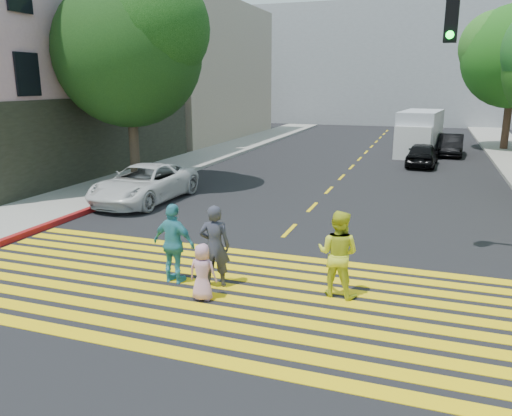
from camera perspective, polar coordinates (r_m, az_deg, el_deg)
The scene contains 18 objects.
ground at distance 9.42m, azimuth -6.14°, elevation -12.58°, with size 120.00×120.00×0.00m, color black.
sidewalk_left at distance 32.25m, azimuth -3.23°, elevation 6.74°, with size 3.00×40.00×0.15m, color gray.
curb_red at distance 17.70m, azimuth -18.23°, elevation -0.11°, with size 0.20×8.00×0.16m, color maroon.
crosswalk at distance 10.47m, azimuth -3.14°, elevation -9.62°, with size 13.40×5.30×0.01m.
lane_line at distance 30.59m, azimuth 12.13°, elevation 5.91°, with size 0.12×34.40×0.01m.
building_left_pink at distance 27.75m, azimuth -26.79°, elevation 13.42°, with size 12.10×14.10×11.00m.
building_left_tan at distance 40.66m, azimuth -10.15°, elevation 15.03°, with size 12.00×16.00×10.00m, color tan.
backdrop_block at distance 55.72m, azimuth 15.94°, elevation 15.45°, with size 30.00×8.00×12.00m, color gray.
tree_left at distance 21.18m, azimuth -14.20°, elevation 17.69°, with size 7.58×7.29×8.43m.
pedestrian_man at distance 10.52m, azimuth -4.74°, elevation -4.38°, with size 0.65×0.42×1.77m, color #2F313E.
pedestrian_woman at distance 10.17m, azimuth 9.34°, elevation -5.17°, with size 0.86×0.67×1.78m, color #CDD629.
pedestrian_child at distance 10.00m, azimuth -6.14°, elevation -7.29°, with size 0.57×0.37×1.16m, color #C48CA8.
pedestrian_extra at distance 10.84m, azimuth -9.35°, elevation -4.05°, with size 1.02×0.43×1.75m, color teal.
white_sedan at distance 18.54m, azimuth -12.64°, elevation 2.75°, with size 2.22×4.81×1.34m, color silver.
dark_car_near at distance 27.31m, azimuth 18.47°, elevation 5.85°, with size 1.47×3.66×1.25m, color black.
silver_car at distance 38.34m, azimuth 19.13°, elevation 7.97°, with size 1.71×4.22×1.22m, color #A5A9BA.
dark_car_parked at distance 31.97m, azimuth 21.37°, elevation 6.74°, with size 1.35×3.87×1.27m, color black.
white_van at distance 31.56m, azimuth 18.13°, elevation 8.02°, with size 2.67×5.70×2.60m.
Camera 1 is at (3.67, -7.58, 4.22)m, focal length 35.00 mm.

